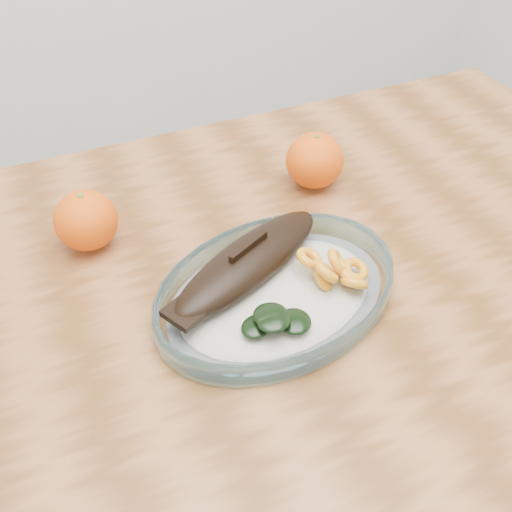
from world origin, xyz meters
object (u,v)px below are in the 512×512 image
at_px(plated_meal, 276,289).
at_px(orange_left, 86,220).
at_px(dining_table, 265,357).
at_px(orange_right, 315,161).

distance_m(plated_meal, orange_left, 0.25).
bearing_deg(dining_table, plated_meal, -11.55).
distance_m(dining_table, orange_left, 0.28).
height_order(dining_table, plated_meal, plated_meal).
bearing_deg(orange_right, plated_meal, -127.35).
distance_m(orange_left, orange_right, 0.32).
xyz_separation_m(dining_table, plated_meal, (0.01, -0.00, 0.12)).
xyz_separation_m(plated_meal, orange_right, (0.14, 0.19, 0.02)).
bearing_deg(orange_left, dining_table, -47.67).
bearing_deg(plated_meal, dining_table, 154.73).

